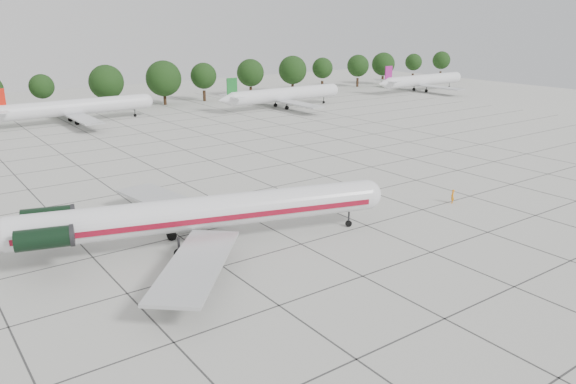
% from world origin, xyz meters
% --- Properties ---
extents(ground, '(260.00, 260.00, 0.00)m').
position_xyz_m(ground, '(0.00, 0.00, 0.00)').
color(ground, beige).
rests_on(ground, ground).
extents(apron_joints, '(170.00, 170.00, 0.02)m').
position_xyz_m(apron_joints, '(0.00, 15.00, 0.01)').
color(apron_joints, '#383838').
rests_on(apron_joints, ground).
extents(main_airliner, '(36.68, 28.15, 8.76)m').
position_xyz_m(main_airliner, '(-9.03, 5.42, 3.09)').
color(main_airliner, silver).
rests_on(main_airliner, ground).
extents(ground_crew, '(0.67, 0.60, 1.53)m').
position_xyz_m(ground_crew, '(20.33, -0.39, 0.76)').
color(ground_crew, orange).
rests_on(ground_crew, ground).
extents(bg_airliner_c, '(28.24, 27.20, 7.40)m').
position_xyz_m(bg_airliner_c, '(1.69, 73.26, 2.91)').
color(bg_airliner_c, silver).
rests_on(bg_airliner_c, ground).
extents(bg_airliner_d, '(28.24, 27.20, 7.40)m').
position_xyz_m(bg_airliner_d, '(44.41, 65.00, 2.91)').
color(bg_airliner_d, silver).
rests_on(bg_airliner_d, ground).
extents(bg_airliner_e, '(28.24, 27.20, 7.40)m').
position_xyz_m(bg_airliner_e, '(92.02, 66.85, 2.91)').
color(bg_airliner_e, silver).
rests_on(bg_airliner_e, ground).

